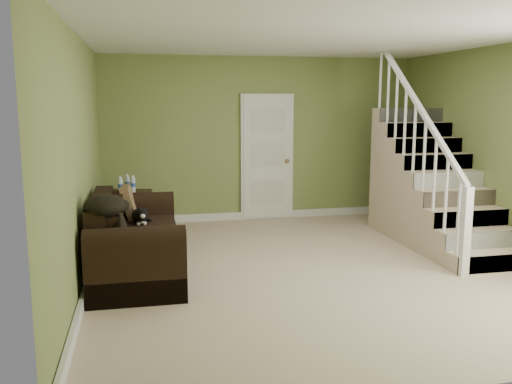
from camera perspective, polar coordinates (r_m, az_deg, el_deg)
name	(u,v)px	position (r m, az deg, el deg)	size (l,w,h in m)	color
floor	(312,268)	(6.36, 5.87, -7.95)	(5.00, 5.50, 0.01)	tan
ceiling	(316,36)	(6.10, 6.30, 16.01)	(5.00, 5.50, 0.01)	white
wall_back	(260,139)	(8.74, 0.48, 5.59)	(5.00, 0.04, 2.60)	olive
wall_front	(449,200)	(3.61, 19.69, -0.76)	(5.00, 0.04, 2.60)	olive
wall_left	(80,161)	(5.83, -18.03, 3.10)	(0.04, 5.50, 2.60)	olive
wall_right	(510,152)	(7.27, 25.22, 3.86)	(0.04, 5.50, 2.60)	olive
baseboard_back	(261,215)	(8.89, 0.51, -2.42)	(5.00, 0.04, 0.12)	white
baseboard_left	(89,277)	(6.08, -17.13, -8.57)	(0.04, 5.50, 0.12)	white
baseboard_right	(501,251)	(7.46, 24.35, -5.65)	(0.04, 5.50, 0.12)	white
door	(267,157)	(8.75, 1.18, 3.66)	(0.86, 0.12, 2.02)	white
staircase	(429,193)	(7.87, 17.71, -0.15)	(1.00, 2.51, 2.82)	tan
sofa	(132,244)	(6.25, -12.89, -5.32)	(0.95, 2.20, 0.87)	black
side_table	(128,215)	(7.73, -13.28, -2.38)	(0.68, 0.68, 0.90)	black
cat	(140,216)	(6.57, -12.09, -2.46)	(0.27, 0.50, 0.24)	black
banana	(149,233)	(6.00, -11.24, -4.22)	(0.06, 0.20, 0.06)	yellow
throw_pillow	(129,203)	(6.92, -13.19, -1.10)	(0.11, 0.42, 0.42)	#44301B
throw_blanket	(105,206)	(5.50, -15.65, -1.39)	(0.39, 0.51, 0.21)	black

